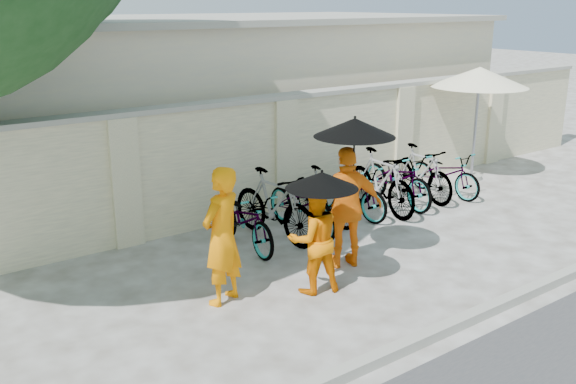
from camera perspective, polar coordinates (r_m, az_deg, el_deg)
ground at (r=8.31m, az=1.15°, el=-9.41°), size 80.00×80.00×0.00m
kerb at (r=7.17m, az=9.74°, el=-13.63°), size 40.00×0.16×0.12m
compound_wall at (r=10.99m, az=-4.92°, el=2.63°), size 20.00×0.30×2.00m
building_behind at (r=14.62m, az=-9.58°, el=8.34°), size 14.00×6.00×3.20m
monk_left at (r=7.93m, az=-5.90°, el=-3.91°), size 0.75×0.63×1.76m
monk_center at (r=8.23m, az=2.32°, el=-4.21°), size 0.82×0.71×1.44m
parasol_center at (r=7.96m, az=3.03°, el=1.06°), size 0.92×0.92×0.81m
monk_right at (r=9.02m, az=5.30°, el=-1.38°), size 1.11×0.77×1.74m
parasol_right at (r=8.69m, az=5.95°, el=5.73°), size 1.11×1.11×1.16m
patio_umbrella at (r=13.87m, az=16.65°, el=9.66°), size 2.35×2.35×2.36m
bike_0 at (r=9.78m, az=-3.87°, el=-2.46°), size 0.73×1.77×0.91m
bike_1 at (r=10.09m, az=-1.24°, el=-1.20°), size 0.73×1.91×1.12m
bike_2 at (r=10.46m, az=1.30°, el=-1.04°), size 0.68×1.82×0.95m
bike_3 at (r=10.90m, az=3.31°, el=-0.32°), size 0.46×1.58×0.95m
bike_4 at (r=11.29m, az=5.50°, el=0.14°), size 0.75×1.79×0.92m
bike_5 at (r=11.53m, az=8.23°, el=0.93°), size 0.73×1.92×1.13m
bike_6 at (r=12.04m, az=9.73°, el=1.23°), size 0.88×1.97×1.00m
bike_7 at (r=12.43m, az=11.72°, el=1.68°), size 0.67×1.76×1.03m
bike_8 at (r=12.82m, az=13.76°, el=1.63°), size 0.64×1.68×0.87m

